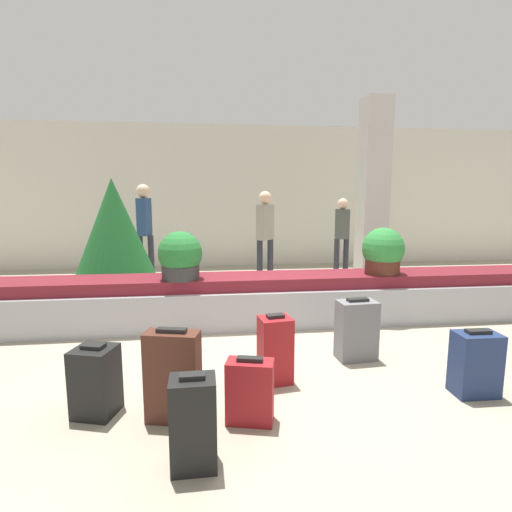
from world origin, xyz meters
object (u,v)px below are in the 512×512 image
object	(u,v)px
suitcase_0	(173,376)
traveler_0	(265,229)
pillar	(373,197)
suitcase_5	(96,381)
suitcase_2	(475,364)
potted_plant_1	(180,257)
suitcase_4	(275,350)
traveler_1	(144,223)
potted_plant_0	(383,252)
suitcase_3	(250,391)
traveler_2	(342,230)
suitcase_1	(193,423)
suitcase_6	(356,330)
decorated_tree	(114,235)

from	to	relation	value
suitcase_0	traveler_0	bearing A→B (deg)	87.30
pillar	traveler_0	bearing A→B (deg)	153.34
suitcase_5	traveler_0	world-z (taller)	traveler_0
suitcase_2	potted_plant_1	xyz separation A→B (m)	(-2.52, 1.98, 0.63)
suitcase_4	potted_plant_1	size ratio (longest dim) A/B	1.05
traveler_0	traveler_1	size ratio (longest dim) A/B	0.93
traveler_0	potted_plant_0	bearing A→B (deg)	72.21
suitcase_3	pillar	bearing A→B (deg)	70.45
suitcase_5	traveler_2	xyz separation A→B (m)	(3.59, 4.95, 0.66)
potted_plant_1	suitcase_5	bearing A→B (deg)	-105.18
pillar	traveler_1	bearing A→B (deg)	161.76
suitcase_0	suitcase_1	size ratio (longest dim) A/B	1.17
suitcase_6	traveler_1	world-z (taller)	traveler_1
suitcase_0	suitcase_1	world-z (taller)	suitcase_0
suitcase_1	suitcase_0	bearing A→B (deg)	106.03
pillar	traveler_0	world-z (taller)	pillar
suitcase_2	traveler_1	world-z (taller)	traveler_1
suitcase_2	traveler_2	size ratio (longest dim) A/B	0.36
traveler_0	suitcase_3	bearing A→B (deg)	35.77
traveler_0	traveler_2	bearing A→B (deg)	155.46
suitcase_4	potted_plant_1	world-z (taller)	potted_plant_1
suitcase_0	suitcase_2	distance (m)	2.45
suitcase_2	decorated_tree	xyz separation A→B (m)	(-3.59, 3.35, 0.77)
suitcase_3	traveler_1	world-z (taller)	traveler_1
pillar	suitcase_0	distance (m)	4.89
suitcase_5	decorated_tree	xyz separation A→B (m)	(-0.55, 3.28, 0.77)
suitcase_5	traveler_1	xyz separation A→B (m)	(-0.33, 4.78, 0.86)
suitcase_1	suitcase_4	xyz separation A→B (m)	(0.68, 1.05, 0.01)
pillar	decorated_tree	distance (m)	4.19
suitcase_3	decorated_tree	size ratio (longest dim) A/B	0.26
traveler_2	decorated_tree	xyz separation A→B (m)	(-4.14, -1.67, 0.11)
suitcase_4	potted_plant_1	bearing A→B (deg)	112.04
suitcase_6	decorated_tree	world-z (taller)	decorated_tree
suitcase_2	decorated_tree	distance (m)	4.96
suitcase_1	potted_plant_1	xyz separation A→B (m)	(-0.23, 2.61, 0.61)
potted_plant_0	potted_plant_1	size ratio (longest dim) A/B	1.03
potted_plant_0	potted_plant_1	xyz separation A→B (m)	(-2.60, -0.04, -0.01)
suitcase_5	traveler_1	distance (m)	4.86
traveler_2	suitcase_0	bearing A→B (deg)	-36.14
suitcase_6	potted_plant_0	bearing A→B (deg)	52.48
suitcase_4	traveler_1	bearing A→B (deg)	103.39
pillar	suitcase_0	size ratio (longest dim) A/B	4.54
decorated_tree	traveler_0	bearing A→B (deg)	23.08
suitcase_1	suitcase_2	size ratio (longest dim) A/B	1.08
suitcase_5	potted_plant_1	distance (m)	2.08
suitcase_1	suitcase_2	xyz separation A→B (m)	(2.28, 0.63, -0.02)
suitcase_2	potted_plant_1	size ratio (longest dim) A/B	0.95
suitcase_5	potted_plant_1	world-z (taller)	potted_plant_1
suitcase_2	traveler_1	size ratio (longest dim) A/B	0.30
suitcase_0	suitcase_2	size ratio (longest dim) A/B	1.26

